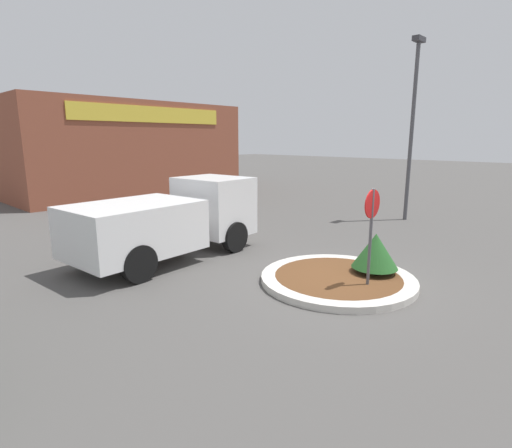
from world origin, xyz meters
The scene contains 7 objects.
ground_plane centered at (0.00, 0.00, 0.00)m, with size 120.00×120.00×0.00m, color #514F4C.
traffic_island centered at (0.00, 0.00, 0.08)m, with size 3.76×3.76×0.16m.
stop_sign centered at (-0.02, -0.81, 1.64)m, with size 0.65×0.07×2.39m.
island_shrub centered at (0.85, -0.53, 0.74)m, with size 1.14×1.14×1.00m.
utility_truck centered at (-1.59, 4.74, 1.17)m, with size 5.79×2.72×2.25m.
storefront_building centered at (4.94, 18.75, 2.83)m, with size 13.85×6.07×5.64m.
light_pole centered at (8.79, 2.11, 4.30)m, with size 0.70×0.30×7.47m.
Camera 1 is at (-8.14, -4.96, 3.46)m, focal length 28.00 mm.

